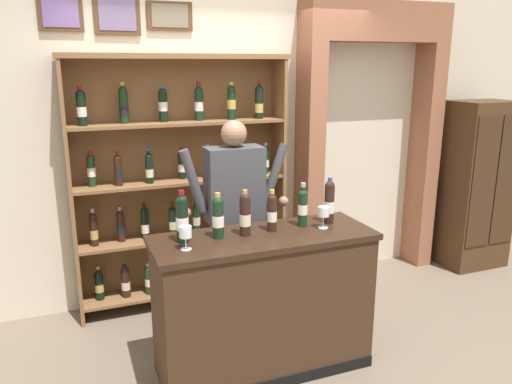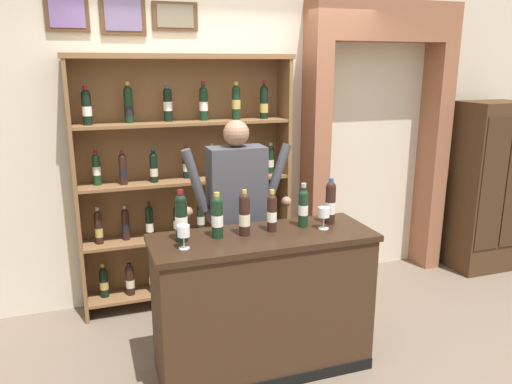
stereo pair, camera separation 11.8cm
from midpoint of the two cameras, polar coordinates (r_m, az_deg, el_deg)
name	(u,v)px [view 2 (the right image)]	position (r m, az deg, el deg)	size (l,w,h in m)	color
ground_plane	(282,364)	(3.72, 3.94, -19.15)	(14.00, 14.00, 0.02)	#6B5B4C
back_wall	(224,103)	(4.46, -2.94, 10.24)	(12.00, 0.19, 3.44)	beige
wine_shelf	(185,179)	(4.24, -7.34, 1.43)	(1.82, 0.32, 2.13)	brown
archway_doorway	(373,124)	(4.96, 13.94, 7.62)	(1.47, 0.45, 2.60)	#935B42
side_cabinet	(486,187)	(5.52, 25.50, 0.54)	(0.64, 0.49, 1.70)	#422B19
tasting_counter	(263,303)	(3.42, 1.81, -12.69)	(1.47, 0.55, 0.98)	#382316
shopkeeper	(237,203)	(3.75, -1.30, -1.32)	(0.86, 0.22, 1.66)	#2D3347
tasting_bottle_vin_santo	(181,217)	(3.09, -7.52, -2.88)	(0.08, 0.08, 0.33)	black
tasting_bottle_super_tuscan	(217,216)	(3.14, -3.42, -2.78)	(0.07, 0.07, 0.30)	black
tasting_bottle_brunello	(244,214)	(3.18, -0.27, -2.53)	(0.07, 0.07, 0.30)	black
tasting_bottle_grappa	(272,212)	(3.26, 2.87, -2.30)	(0.07, 0.07, 0.28)	black
tasting_bottle_rosso	(303,207)	(3.37, 6.46, -1.70)	(0.07, 0.07, 0.30)	black
tasting_bottle_bianco	(330,202)	(3.46, 9.53, -1.18)	(0.07, 0.07, 0.32)	black
wine_glass_spare	(184,232)	(2.98, -7.22, -4.58)	(0.08, 0.08, 0.15)	silver
wine_glass_right	(324,213)	(3.35, 8.83, -2.43)	(0.08, 0.08, 0.15)	silver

